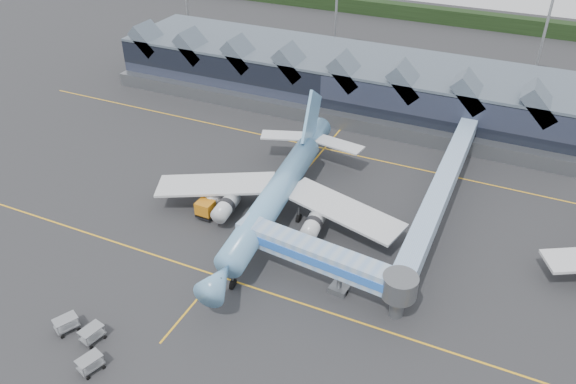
% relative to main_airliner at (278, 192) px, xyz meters
% --- Properties ---
extents(ground, '(260.00, 260.00, 0.00)m').
position_rel_main_airliner_xyz_m(ground, '(-1.34, -6.67, -4.00)').
color(ground, '#28282A').
rests_on(ground, ground).
extents(taxi_stripes, '(120.00, 60.00, 0.01)m').
position_rel_main_airliner_xyz_m(taxi_stripes, '(-1.34, 3.33, -4.00)').
color(taxi_stripes, gold).
rests_on(taxi_stripes, ground).
extents(tree_line_far, '(260.00, 4.00, 4.00)m').
position_rel_main_airliner_xyz_m(tree_line_far, '(-1.34, 103.33, -2.00)').
color(tree_line_far, black).
rests_on(tree_line_far, ground).
extents(terminal, '(90.00, 22.25, 12.52)m').
position_rel_main_airliner_xyz_m(terminal, '(-6.40, 40.68, 0.88)').
color(terminal, black).
rests_on(terminal, ground).
extents(light_masts, '(132.40, 42.56, 22.45)m').
position_rel_main_airliner_xyz_m(light_masts, '(19.66, 56.13, 8.49)').
color(light_masts, gray).
rests_on(light_masts, ground).
extents(main_airliner, '(36.71, 42.41, 13.61)m').
position_rel_main_airliner_xyz_m(main_airliner, '(0.00, 0.00, 0.00)').
color(main_airliner, '#67A1D2').
rests_on(main_airliner, ground).
extents(jet_bridge, '(23.16, 5.79, 5.84)m').
position_rel_main_airliner_xyz_m(jet_bridge, '(12.51, -10.91, 0.18)').
color(jet_bridge, '#7EA4D2').
rests_on(jet_bridge, ground).
extents(fuel_truck, '(2.85, 9.35, 3.13)m').
position_rel_main_airliner_xyz_m(fuel_truck, '(-8.94, -1.30, -2.25)').
color(fuel_truck, black).
rests_on(fuel_truck, ground).
extents(baggage_carts, '(8.57, 6.02, 1.74)m').
position_rel_main_airliner_xyz_m(baggage_carts, '(-8.50, -30.36, -3.02)').
color(baggage_carts, gray).
rests_on(baggage_carts, ground).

